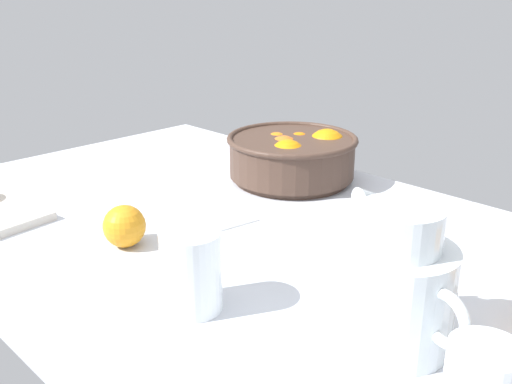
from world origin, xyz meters
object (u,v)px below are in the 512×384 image
loose_orange_0 (124,226)px  spoon (217,230)px  fruit_bowl (294,156)px  second_glass (191,276)px  juice_pitcher (395,294)px

loose_orange_0 → spoon: size_ratio=0.51×
fruit_bowl → loose_orange_0: 43.12cm
second_glass → spoon: (-15.80, 17.98, -4.24)cm
second_glass → spoon: size_ratio=0.80×
second_glass → loose_orange_0: (-22.10, 4.16, -1.28)cm
juice_pitcher → fruit_bowl: bearing=142.9°
juice_pitcher → loose_orange_0: juice_pitcher is taller
fruit_bowl → juice_pitcher: 58.66cm
loose_orange_0 → spoon: 15.47cm
loose_orange_0 → juice_pitcher: bearing=9.8°
juice_pitcher → second_glass: 25.25cm
fruit_bowl → loose_orange_0: fruit_bowl is taller
juice_pitcher → second_glass: size_ratio=1.65×
second_glass → spoon: 24.30cm
juice_pitcher → second_glass: (-22.24, -11.82, -1.74)cm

